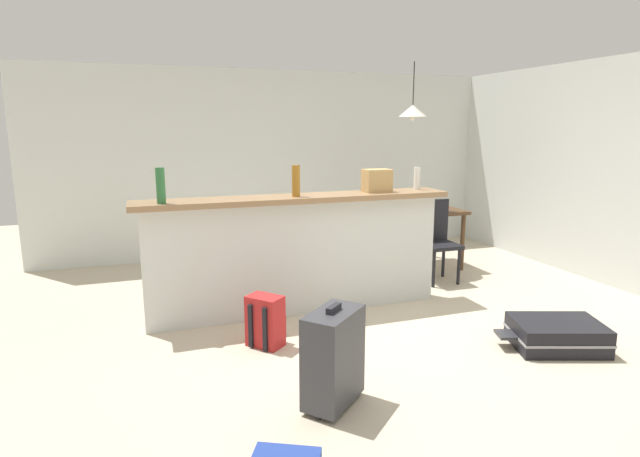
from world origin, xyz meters
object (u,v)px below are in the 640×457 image
at_px(bottle_white, 417,178).
at_px(dining_table, 414,216).
at_px(bottle_amber, 296,181).
at_px(bottle_green, 161,186).
at_px(suitcase_flat_black, 556,335).
at_px(suitcase_upright_charcoal, 333,357).
at_px(backpack_red, 266,322).
at_px(grocery_bag, 377,181).
at_px(pendant_lamp, 413,111).
at_px(dining_chair_near_partition, 436,236).

bearing_deg(bottle_white, dining_table, 60.61).
xyz_separation_m(bottle_amber, dining_table, (1.88, 1.11, -0.62)).
distance_m(bottle_green, suitcase_flat_black, 3.44).
distance_m(bottle_white, suitcase_upright_charcoal, 2.52).
relative_size(bottle_amber, backpack_red, 0.68).
height_order(bottle_green, suitcase_upright_charcoal, bottle_green).
bearing_deg(bottle_amber, bottle_green, -177.38).
bearing_deg(bottle_amber, grocery_bag, 4.92).
bearing_deg(backpack_red, grocery_bag, 27.82).
height_order(grocery_bag, pendant_lamp, pendant_lamp).
distance_m(pendant_lamp, backpack_red, 3.30).
height_order(dining_table, suitcase_upright_charcoal, dining_table).
relative_size(bottle_green, bottle_white, 1.32).
bearing_deg(suitcase_flat_black, bottle_white, 106.01).
bearing_deg(dining_chair_near_partition, grocery_bag, -155.61).
distance_m(dining_table, pendant_lamp, 1.29).
xyz_separation_m(dining_chair_near_partition, suitcase_flat_black, (-0.08, -1.95, -0.41)).
bearing_deg(dining_chair_near_partition, bottle_amber, -164.19).
height_order(bottle_amber, suitcase_flat_black, bottle_amber).
height_order(bottle_amber, grocery_bag, bottle_amber).
xyz_separation_m(bottle_amber, grocery_bag, (0.85, 0.07, -0.03)).
xyz_separation_m(dining_table, suitcase_flat_black, (-0.13, -2.54, -0.54)).
xyz_separation_m(bottle_amber, dining_chair_near_partition, (1.82, 0.52, -0.75)).
relative_size(bottle_white, suitcase_upright_charcoal, 0.34).
xyz_separation_m(bottle_green, bottle_amber, (1.18, 0.05, -0.01)).
bearing_deg(grocery_bag, bottle_green, -176.41).
xyz_separation_m(grocery_bag, backpack_red, (-1.29, -0.68, -1.03)).
bearing_deg(dining_chair_near_partition, suitcase_flat_black, -92.27).
height_order(bottle_amber, dining_chair_near_partition, bottle_amber).
bearing_deg(pendant_lamp, backpack_red, -142.73).
relative_size(bottle_amber, suitcase_upright_charcoal, 0.43).
relative_size(bottle_white, backpack_red, 0.54).
xyz_separation_m(bottle_green, dining_table, (3.05, 1.17, -0.63)).
bearing_deg(bottle_amber, dining_table, 30.73).
relative_size(bottle_amber, dining_table, 0.26).
distance_m(bottle_amber, dining_table, 2.27).
distance_m(dining_chair_near_partition, suitcase_flat_black, 1.99).
bearing_deg(suitcase_flat_black, backpack_red, 159.53).
height_order(bottle_amber, dining_table, bottle_amber).
relative_size(pendant_lamp, suitcase_upright_charcoal, 1.01).
height_order(bottle_green, grocery_bag, bottle_green).
bearing_deg(suitcase_upright_charcoal, pendant_lamp, 53.23).
relative_size(bottle_green, grocery_bag, 1.15).
distance_m(dining_table, backpack_red, 2.93).
bearing_deg(bottle_white, suitcase_flat_black, -73.99).
relative_size(grocery_bag, backpack_red, 0.62).
distance_m(suitcase_flat_black, suitcase_upright_charcoal, 2.03).
bearing_deg(backpack_red, suitcase_upright_charcoal, -79.50).
bearing_deg(bottle_green, pendant_lamp, 21.12).
bearing_deg(grocery_bag, backpack_red, -152.18).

